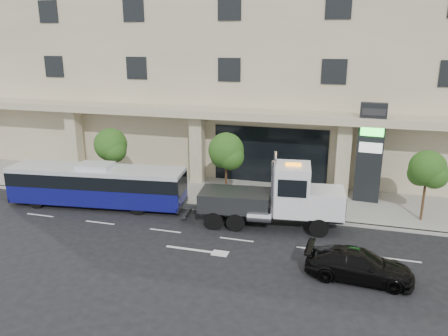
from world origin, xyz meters
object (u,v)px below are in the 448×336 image
object	(u,v)px
tow_truck	(277,198)
black_sedan	(359,265)
city_bus	(97,185)
signage_pylon	(370,153)

from	to	relation	value
tow_truck	black_sedan	bearing A→B (deg)	-52.81
city_bus	black_sedan	distance (m)	16.17
signage_pylon	black_sedan	bearing A→B (deg)	-87.99
tow_truck	black_sedan	xyz separation A→B (m)	(4.30, -4.54, -1.00)
city_bus	tow_truck	world-z (taller)	tow_truck
black_sedan	signage_pylon	size ratio (longest dim) A/B	0.73
tow_truck	black_sedan	distance (m)	6.33
tow_truck	city_bus	bearing A→B (deg)	173.45
black_sedan	city_bus	bearing A→B (deg)	76.15
tow_truck	black_sedan	size ratio (longest dim) A/B	1.96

